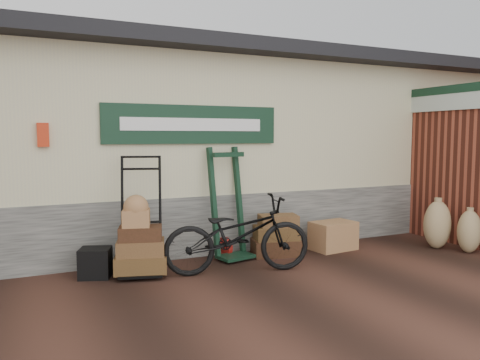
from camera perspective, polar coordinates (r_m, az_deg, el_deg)
name	(u,v)px	position (r m, az deg, el deg)	size (l,w,h in m)	color
ground	(241,273)	(6.25, 0.13, -11.21)	(80.00, 80.00, 0.00)	black
station_building	(177,146)	(8.55, -7.70, 4.17)	(14.40, 4.10, 3.20)	#4C4C47
brick_outbuilding	(434,161)	(9.82, 22.61, 2.13)	(1.71, 4.51, 2.62)	maroon
porter_trolley	(141,214)	(6.19, -11.98, -4.08)	(0.78, 0.59, 1.56)	black
green_barrow	(229,203)	(6.81, -1.40, -2.85)	(0.59, 0.50, 1.62)	black
suitcase_stack	(276,235)	(7.08, 4.44, -6.67)	(0.70, 0.44, 0.62)	#331F10
wicker_hamper	(333,236)	(7.56, 11.29, -6.67)	(0.68, 0.44, 0.44)	#996A3D
black_trunk	(95,263)	(6.27, -17.22, -9.62)	(0.38, 0.32, 0.38)	black
bicycle	(238,230)	(6.11, -0.28, -6.17)	(1.93, 0.67, 1.12)	black
burlap_sack_left	(437,225)	(8.10, 22.92, -5.03)	(0.48, 0.40, 0.76)	#886449
burlap_sack_right	(469,231)	(8.01, 26.16, -5.66)	(0.41, 0.35, 0.66)	#886449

